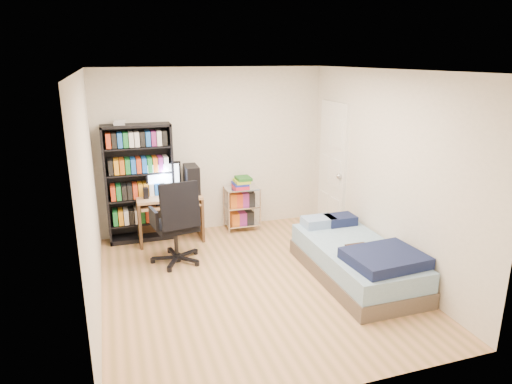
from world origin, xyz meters
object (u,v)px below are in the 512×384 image
object	(u,v)px
office_chair	(177,237)
bed	(357,260)
media_shelf	(140,182)
computer_desk	(175,198)

from	to	relation	value
office_chair	bed	world-z (taller)	office_chair
media_shelf	bed	size ratio (longest dim) A/B	0.94
media_shelf	bed	xyz separation A→B (m)	(2.39, -2.12, -0.65)
office_chair	bed	distance (m)	2.32
media_shelf	computer_desk	xyz separation A→B (m)	(0.48, -0.12, -0.26)
media_shelf	bed	bearing A→B (deg)	-41.56
office_chair	media_shelf	bearing A→B (deg)	100.37
computer_desk	media_shelf	bearing A→B (deg)	165.40
computer_desk	bed	bearing A→B (deg)	-46.22
computer_desk	office_chair	size ratio (longest dim) A/B	1.02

